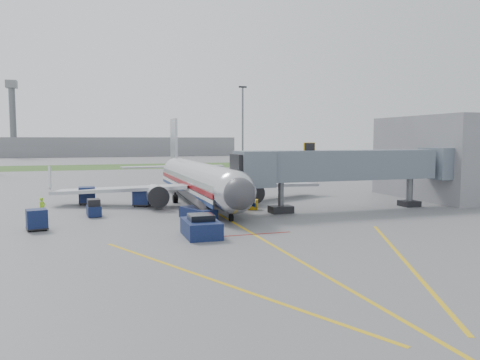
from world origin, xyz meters
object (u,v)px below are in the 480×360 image
object	(u,v)px
pushback_tug	(201,227)
ramp_worker	(42,208)
airliner	(198,179)
baggage_tug	(94,209)
belt_loader	(198,213)

from	to	relation	value
pushback_tug	ramp_worker	bearing A→B (deg)	133.66
airliner	baggage_tug	distance (m)	13.43
baggage_tug	belt_loader	distance (m)	10.07
airliner	belt_loader	world-z (taller)	airliner
pushback_tug	belt_loader	xyz separation A→B (m)	(1.45, 7.55, -0.11)
baggage_tug	belt_loader	world-z (taller)	belt_loader
pushback_tug	belt_loader	world-z (taller)	belt_loader
baggage_tug	belt_loader	xyz separation A→B (m)	(8.97, -4.58, -0.13)
pushback_tug	ramp_worker	distance (m)	17.45
baggage_tug	ramp_worker	xyz separation A→B (m)	(-4.53, 0.50, 0.22)
belt_loader	ramp_worker	world-z (taller)	belt_loader
airliner	ramp_worker	size ratio (longest dim) A/B	19.00
pushback_tug	belt_loader	size ratio (longest dim) A/B	0.81
pushback_tug	baggage_tug	distance (m)	14.26
airliner	baggage_tug	size ratio (longest dim) A/B	14.81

